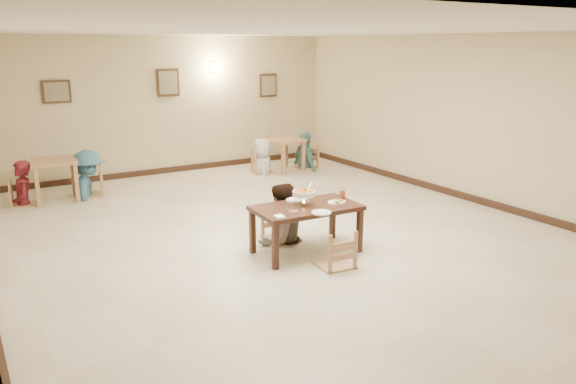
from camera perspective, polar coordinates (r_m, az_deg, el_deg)
floor at (r=8.58m, az=-0.87°, el=-4.31°), size 10.00×10.00×0.00m
ceiling at (r=8.11m, az=-0.96°, el=16.15°), size 10.00×10.00×0.00m
wall_back at (r=12.75m, az=-12.46°, el=8.55°), size 10.00×0.00×10.00m
wall_right at (r=10.78m, az=17.92°, el=7.11°), size 0.00×10.00×10.00m
baseboard_back at (r=12.95m, az=-12.07°, el=2.20°), size 8.00×0.06×0.12m
baseboard_right at (r=11.03m, az=17.23°, el=-0.33°), size 0.06×10.00×0.12m
picture_a at (r=12.14m, az=-22.47°, el=9.40°), size 0.55×0.04×0.45m
picture_b at (r=12.70m, az=-12.09°, el=10.81°), size 0.50×0.04×0.60m
picture_c at (r=13.74m, az=-2.01°, el=10.77°), size 0.45×0.04×0.55m
wall_sconce at (r=13.09m, az=-7.52°, el=12.43°), size 0.16×0.05×0.22m
main_table at (r=7.68m, az=1.87°, el=-1.98°), size 1.47×0.87×0.67m
chair_far at (r=8.24m, az=-0.84°, el=-1.83°), size 0.42×0.42×0.90m
chair_near at (r=7.26m, az=4.81°, el=-3.97°), size 0.45×0.45×0.96m
main_diner at (r=8.08m, az=-0.75°, el=0.82°), size 0.97×0.84×1.71m
curry_warmer at (r=7.65m, az=1.63°, el=-0.15°), size 0.35×0.31×0.28m
rice_plate_far at (r=7.91m, az=0.90°, el=-0.75°), size 0.32×0.32×0.07m
rice_plate_near at (r=7.33m, az=3.40°, el=-2.07°), size 0.26×0.26×0.06m
fried_plate at (r=7.80m, az=4.98°, el=-0.99°), size 0.27×0.27×0.06m
chili_dish at (r=7.39m, az=0.56°, el=-1.93°), size 0.10×0.10×0.02m
napkin_cutlery at (r=7.12m, az=-0.86°, el=-2.53°), size 0.17×0.23×0.03m
drink_glass at (r=8.00m, az=5.54°, el=-0.20°), size 0.08×0.08×0.16m
bg_table_left at (r=11.12m, az=-22.63°, el=2.37°), size 0.85×0.85×0.77m
bg_table_right at (r=12.79m, az=-0.34°, el=4.78°), size 0.84×0.84×0.72m
bg_chair_ll at (r=11.08m, az=-25.47°, el=1.01°), size 0.42×0.42×0.89m
bg_chair_lr at (r=11.28m, az=-19.71°, el=2.29°), size 0.51×0.51×1.08m
bg_chair_rl at (r=12.60m, az=-2.65°, el=4.00°), size 0.43×0.43×0.91m
bg_chair_rr at (r=13.09m, az=1.75°, el=4.74°), size 0.50×0.50×1.06m
bg_diner_a at (r=11.00m, az=-25.68°, el=2.87°), size 0.40×0.60×1.63m
bg_diner_b at (r=11.21m, az=-19.86°, el=4.02°), size 0.92×1.27×1.77m
bg_diner_c at (r=12.54m, az=-2.67°, el=5.46°), size 0.73×0.89×1.56m
bg_diner_d at (r=13.03m, az=1.76°, el=6.15°), size 0.51×1.04×1.71m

